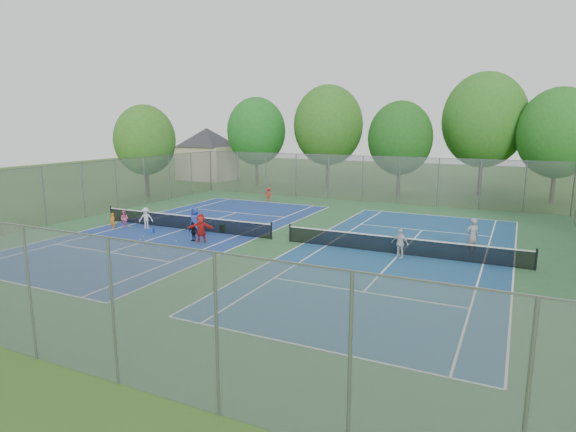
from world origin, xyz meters
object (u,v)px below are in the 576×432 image
(ball_crate, at_px, (151,231))
(ball_hopper, at_px, (222,228))
(net_right, at_px, (400,246))
(net_left, at_px, (184,222))
(instructor, at_px, (472,236))

(ball_crate, height_order, ball_hopper, ball_hopper)
(net_right, distance_m, ball_hopper, 11.29)
(net_left, height_order, instructor, instructor)
(ball_hopper, bearing_deg, net_right, -1.70)
(net_left, height_order, ball_hopper, net_left)
(net_left, bearing_deg, net_right, 0.00)
(ball_hopper, xyz_separation_m, instructor, (14.67, 1.52, 0.69))
(net_right, bearing_deg, ball_hopper, 178.30)
(net_left, xyz_separation_m, instructor, (17.38, 1.86, 0.50))
(net_left, bearing_deg, ball_crate, -124.96)
(ball_crate, relative_size, instructor, 0.18)
(ball_crate, bearing_deg, ball_hopper, 28.04)
(net_right, xyz_separation_m, instructor, (3.38, 1.86, 0.50))
(net_left, height_order, ball_crate, net_left)
(ball_hopper, relative_size, instructor, 0.28)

